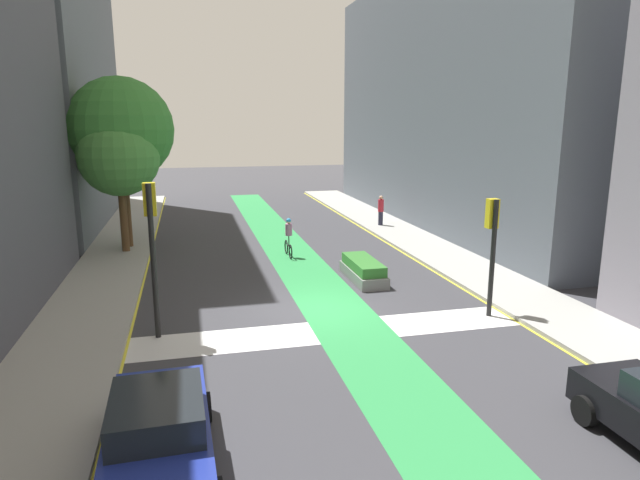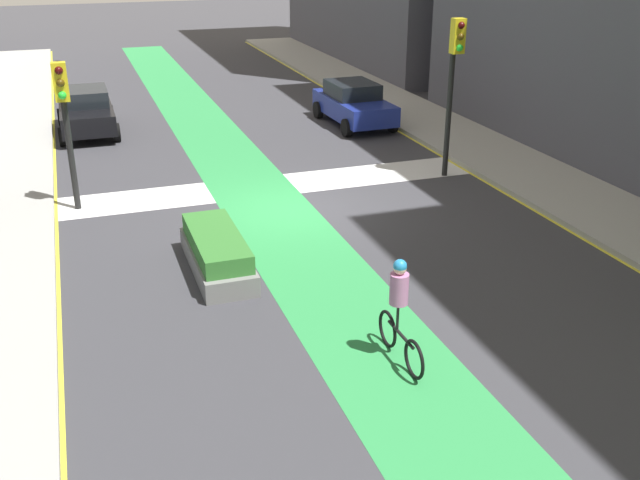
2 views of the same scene
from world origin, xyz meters
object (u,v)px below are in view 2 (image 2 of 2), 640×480
Objects in this scene: car_black_right_near at (86,111)px; median_planter at (217,253)px; traffic_signal_near_right at (64,108)px; traffic_signal_near_left at (454,69)px; car_blue_left_near at (354,103)px; cyclist_in_lane at (400,309)px.

car_black_right_near is 13.01m from median_planter.
median_planter is (-2.75, 4.78, -2.32)m from traffic_signal_near_right.
traffic_signal_near_left reaches higher than car_black_right_near.
traffic_signal_near_right is at bearing 85.46° from car_black_right_near.
traffic_signal_near_left is 1.08× the size of car_blue_left_near.
cyclist_in_lane reaches higher than car_blue_left_near.
cyclist_in_lane reaches higher than car_black_right_near.
cyclist_in_lane is at bearing 116.23° from median_planter.
median_planter is (-2.11, 12.83, -0.40)m from car_black_right_near.
median_planter is at bearing 99.33° from car_black_right_near.
traffic_signal_near_right is 1.22× the size of median_planter.
traffic_signal_near_right is at bearing -61.85° from cyclist_in_lane.
traffic_signal_near_right is 0.91× the size of car_blue_left_near.
car_blue_left_near is at bearing -124.43° from median_planter.
car_blue_left_near is 16.21m from cyclist_in_lane.
traffic_signal_near_left is 2.47× the size of cyclist_in_lane.
traffic_signal_near_left reaches higher than car_blue_left_near.
cyclist_in_lane is at bearing 71.27° from car_blue_left_near.
car_black_right_near is 1.33× the size of median_planter.
traffic_signal_near_right is 5.98m from median_planter.
traffic_signal_near_right reaches higher than car_blue_left_near.
median_planter is at bearing 27.87° from traffic_signal_near_left.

